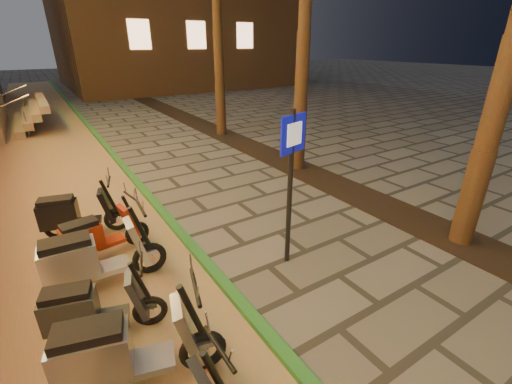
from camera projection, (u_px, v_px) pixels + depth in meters
parking_strip at (61, 177)px, 9.75m from camera, size 3.40×60.00×0.01m
green_curb at (122, 165)px, 10.57m from camera, size 0.18×60.00×0.10m
planting_strip at (345, 189)px, 8.96m from camera, size 1.20×40.00×0.02m
pedestrian_sign at (291, 169)px, 5.37m from camera, size 0.57×0.18×2.65m
scooter_6 at (122, 352)px, 3.61m from camera, size 1.77×0.88×1.25m
scooter_7 at (90, 309)px, 4.32m from camera, size 1.47×0.75×1.04m
scooter_8 at (90, 259)px, 5.15m from camera, size 1.79×0.63×1.26m
scooter_9 at (96, 236)px, 5.93m from camera, size 1.50×0.63×1.06m
scooter_10 at (73, 214)px, 6.62m from camera, size 1.60×0.77×1.13m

